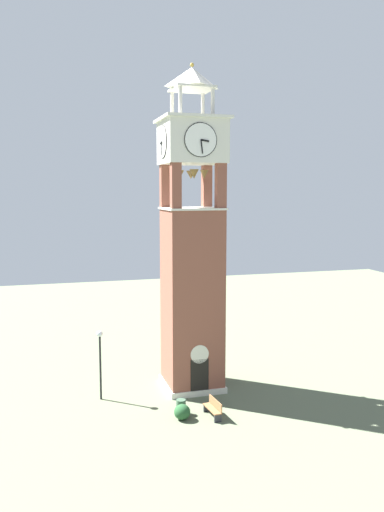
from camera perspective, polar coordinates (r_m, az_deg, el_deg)
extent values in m
plane|color=#5B664C|center=(33.65, 0.00, -13.92)|extent=(80.00, 80.00, 0.00)
cube|color=brown|center=(32.10, 0.00, -4.76)|extent=(3.23, 3.23, 10.94)
cube|color=silver|center=(33.58, 0.00, -13.64)|extent=(3.43, 3.43, 0.35)
cube|color=black|center=(31.78, 0.83, -12.99)|extent=(1.10, 0.04, 2.20)
cylinder|color=silver|center=(31.33, 0.83, -10.58)|extent=(1.10, 0.04, 1.10)
cube|color=brown|center=(29.78, -1.77, 7.50)|extent=(0.56, 0.56, 2.67)
cube|color=brown|center=(30.55, 3.12, 7.48)|extent=(0.56, 0.56, 2.67)
cube|color=brown|center=(32.38, -2.94, 7.46)|extent=(0.56, 0.56, 2.67)
cube|color=brown|center=(33.08, 1.60, 7.45)|extent=(0.56, 0.56, 2.67)
cube|color=silver|center=(31.44, 0.00, 5.15)|extent=(3.39, 3.39, 0.12)
cone|color=brown|center=(31.50, 1.33, 8.80)|extent=(0.51, 0.51, 0.53)
cone|color=brown|center=(32.16, -0.12, 8.77)|extent=(0.59, 0.59, 0.49)
cone|color=brown|center=(31.22, -1.28, 8.82)|extent=(0.45, 0.45, 0.47)
cone|color=brown|center=(30.72, 0.23, 8.85)|extent=(0.55, 0.55, 0.55)
cube|color=silver|center=(31.54, 0.00, 12.17)|extent=(3.47, 3.47, 2.49)
cylinder|color=white|center=(29.87, 0.95, 12.45)|extent=(1.89, 0.05, 1.89)
torus|color=black|center=(29.87, 0.95, 12.45)|extent=(1.91, 0.06, 1.91)
cube|color=black|center=(29.88, 1.42, 12.37)|extent=(0.48, 0.03, 0.17)
cube|color=black|center=(29.79, 1.07, 11.74)|extent=(0.15, 0.03, 0.76)
cylinder|color=white|center=(33.23, -0.85, 11.91)|extent=(1.89, 0.05, 1.89)
torus|color=black|center=(33.23, -0.85, 11.91)|extent=(1.91, 0.06, 1.91)
cube|color=black|center=(33.34, -0.48, 11.82)|extent=(0.48, 0.03, 0.17)
cube|color=black|center=(33.27, -0.80, 11.25)|extent=(0.15, 0.03, 0.76)
cylinder|color=white|center=(31.11, -3.18, 12.23)|extent=(0.05, 1.89, 1.89)
torus|color=black|center=(31.11, -3.18, 12.23)|extent=(0.06, 1.91, 1.91)
cube|color=black|center=(31.32, -3.38, 12.12)|extent=(0.03, 0.48, 0.17)
cube|color=black|center=(31.11, -3.30, 11.53)|extent=(0.03, 0.15, 0.76)
cylinder|color=white|center=(32.07, 3.08, 12.07)|extent=(0.05, 1.89, 1.89)
torus|color=black|center=(32.07, 3.08, 12.07)|extent=(0.06, 1.91, 1.91)
cube|color=black|center=(32.30, 3.04, 11.97)|extent=(0.03, 0.48, 0.17)
cube|color=black|center=(32.10, 3.15, 11.40)|extent=(0.03, 0.15, 0.76)
cube|color=silver|center=(31.69, 0.00, 14.55)|extent=(3.83, 3.83, 0.16)
cylinder|color=silver|center=(30.66, -1.27, 16.46)|extent=(0.22, 0.22, 1.59)
cylinder|color=silver|center=(31.19, 2.26, 16.29)|extent=(0.22, 0.22, 1.59)
cylinder|color=silver|center=(32.48, -2.16, 15.92)|extent=(0.22, 0.22, 1.59)
cylinder|color=silver|center=(32.99, 1.18, 15.79)|extent=(0.22, 0.22, 1.59)
cube|color=silver|center=(31.96, 0.00, 17.62)|extent=(2.35, 2.35, 0.12)
pyramid|color=silver|center=(32.09, 0.00, 18.75)|extent=(2.35, 2.35, 1.16)
sphere|color=#B79338|center=(32.23, 0.00, 19.96)|extent=(0.24, 0.24, 0.24)
cube|color=brown|center=(29.39, 2.20, -16.18)|extent=(0.60, 1.64, 0.06)
cube|color=brown|center=(29.36, 2.56, -15.62)|extent=(0.21, 1.60, 0.44)
cube|color=#2D2D33|center=(28.89, 2.80, -17.13)|extent=(0.40, 0.12, 0.42)
cube|color=#2D2D33|center=(30.09, 1.62, -16.10)|extent=(0.40, 0.12, 0.42)
cylinder|color=black|center=(31.56, -9.87, -11.86)|extent=(0.12, 0.12, 3.74)
sphere|color=silver|center=(30.96, -9.95, -8.27)|extent=(0.36, 0.36, 0.36)
cylinder|color=#38513D|center=(29.75, -1.20, -15.99)|extent=(0.52, 0.52, 0.80)
ellipsoid|color=#234C28|center=(29.10, -1.07, -16.51)|extent=(0.86, 0.86, 0.82)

